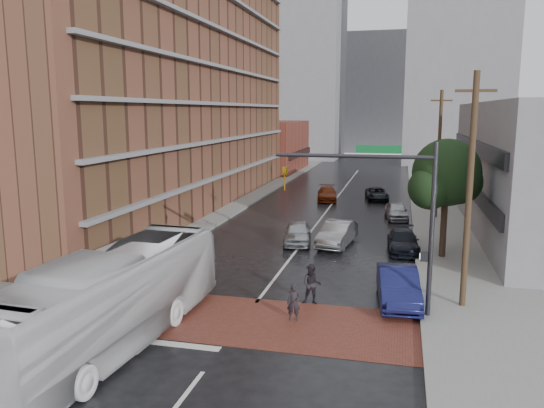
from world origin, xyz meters
The scene contains 23 objects.
ground centered at (0.00, 0.00, 0.00)m, with size 160.00×160.00×0.00m, color black.
crosswalk centered at (0.00, 0.50, 0.01)m, with size 14.00×5.00×0.02m, color brown.
sidewalk_west centered at (-11.50, 25.00, 0.07)m, with size 9.00×90.00×0.15m, color gray.
sidewalk_east centered at (11.50, 25.00, 0.07)m, with size 9.00×90.00×0.15m, color gray.
apartment_block centered at (-14.00, 24.00, 14.00)m, with size 10.00×44.00×28.00m, color brown.
storefront_west centered at (-12.00, 54.00, 3.50)m, with size 8.00×16.00×7.00m, color brown.
distant_tower_west centered at (-14.00, 78.00, 16.00)m, with size 18.00×16.00×32.00m, color gray.
distant_tower_east centered at (14.00, 72.00, 18.00)m, with size 16.00×14.00×36.00m, color gray.
distant_tower_center centered at (0.00, 95.00, 12.00)m, with size 12.00×10.00×24.00m, color gray.
street_tree centered at (8.52, 12.03, 4.73)m, with size 4.20×4.10×6.90m.
signal_mast centered at (5.85, 2.50, 4.73)m, with size 6.50×0.30×7.20m.
utility_pole_near centered at (8.80, 4.00, 5.14)m, with size 1.60×0.26×10.00m.
utility_pole_far centered at (8.80, 24.00, 5.14)m, with size 1.60×0.26×10.00m.
transit_bus centered at (-3.90, -3.01, 1.74)m, with size 2.92×12.49×3.48m, color silver.
pedestrian_a centered at (2.01, 0.97, 0.76)m, with size 0.55×0.36×1.52m, color black.
pedestrian_b centered at (2.42, 3.00, 0.90)m, with size 0.87×0.68×1.79m, color black.
car_travel_a centered at (-0.29, 13.50, 0.71)m, with size 1.68×4.18×1.42m, color #A7AAAF.
car_travel_b centered at (2.26, 13.58, 0.77)m, with size 1.64×4.69×1.55m, color #979B9E.
car_travel_c centered at (-0.74, 30.56, 0.65)m, with size 1.81×4.46×1.29m, color maroon.
suv_travel centered at (3.86, 31.96, 0.59)m, with size 1.97×4.28×1.19m, color black.
car_parked_near centered at (6.09, 4.00, 0.79)m, with size 1.67×4.79×1.58m, color #16184D.
car_parked_mid centered at (6.30, 13.08, 0.64)m, with size 1.80×4.42×1.28m, color black.
car_parked_far centered at (5.80, 22.94, 0.68)m, with size 1.60×3.98×1.36m, color #9FA0A6.
Camera 1 is at (6.00, -19.05, 8.38)m, focal length 35.00 mm.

